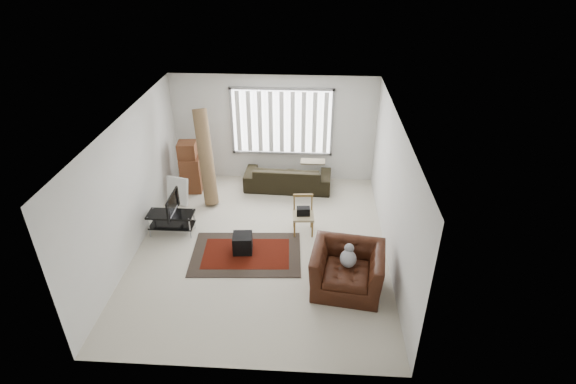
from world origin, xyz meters
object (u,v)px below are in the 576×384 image
object	(u,v)px
sofa	(288,173)
side_chair	(303,213)
moving_boxes	(190,169)
armchair	(347,267)
tv_stand	(171,219)

from	to	relation	value
sofa	side_chair	world-z (taller)	side_chair
sofa	moving_boxes	bearing A→B (deg)	8.53
moving_boxes	armchair	distance (m)	4.93
tv_stand	armchair	distance (m)	3.90
tv_stand	sofa	bearing A→B (deg)	41.92
side_chair	armchair	size ratio (longest dim) A/B	0.59
sofa	side_chair	bearing A→B (deg)	105.51
tv_stand	sofa	size ratio (longest dim) A/B	0.45
sofa	side_chair	distance (m)	1.94
moving_boxes	side_chair	distance (m)	3.25
moving_boxes	armchair	bearing A→B (deg)	-42.44
sofa	side_chair	size ratio (longest dim) A/B	2.57
tv_stand	moving_boxes	size ratio (longest dim) A/B	0.76
moving_boxes	sofa	world-z (taller)	moving_boxes
sofa	side_chair	xyz separation A→B (m)	(0.44, -1.88, 0.05)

